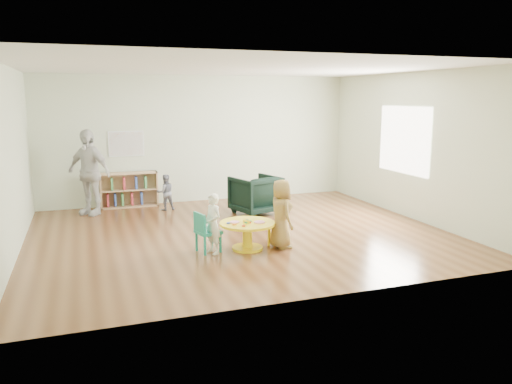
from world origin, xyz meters
The scene contains 11 objects.
room centered at (0.01, 0.00, 1.89)m, with size 7.10×7.00×2.80m.
activity_table centered at (-0.16, -0.90, 0.30)m, with size 0.86×0.86×0.47m.
kid_chair_left centered at (-0.81, -0.84, 0.33)m, with size 0.41×0.41×0.62m.
kid_chair_right centered at (0.43, -0.81, 0.33)m, with size 0.43×0.43×0.61m.
bookshelf centered at (-1.61, 2.86, 0.37)m, with size 1.20×0.30×0.75m.
alphabet_poster centered at (-1.60, 2.98, 1.35)m, with size 0.74×0.01×0.54m.
armchair centered at (0.75, 1.32, 0.39)m, with size 0.83×0.86×0.78m, color black.
child_left centered at (-0.71, -0.93, 0.46)m, with size 0.34×0.22×0.92m, color white.
child_right centered at (0.37, -0.99, 0.54)m, with size 0.53×0.34×1.08m, color yellow.
toddler centered at (-0.91, 2.25, 0.38)m, with size 0.37×0.29×0.75m, color #1A2141.
adult_caretaker centered at (-2.40, 2.38, 0.86)m, with size 1.00×0.42×1.71m, color silver.
Camera 1 is at (-2.49, -7.99, 2.33)m, focal length 35.00 mm.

